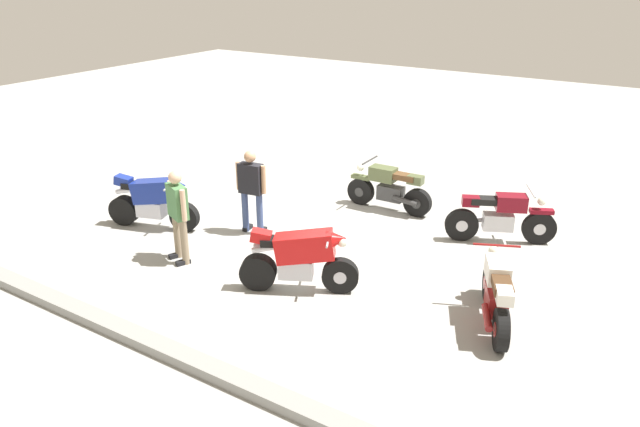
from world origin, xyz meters
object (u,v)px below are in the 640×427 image
Objects in this scene: motorcycle_red_sportbike at (299,258)px; motorcycle_olive_vintage at (389,189)px; motorcycle_blue_sportbike at (153,200)px; person_in_green_shirt at (178,210)px; motorcycle_maroon_cruiser at (501,217)px; person_in_black_shirt at (251,187)px; motorcycle_cream_vintage at (496,294)px.

motorcycle_olive_vintage is at bearing 67.65° from motorcycle_red_sportbike.
motorcycle_blue_sportbike is 1.75m from person_in_green_shirt.
motorcycle_maroon_cruiser is at bearing 153.45° from person_in_green_shirt.
motorcycle_red_sportbike is at bearing -131.86° from person_in_black_shirt.
motorcycle_blue_sportbike is 1.13× the size of person_in_black_shirt.
motorcycle_red_sportbike and motorcycle_blue_sportbike have the same top height.
motorcycle_red_sportbike is 0.94× the size of motorcycle_maroon_cruiser.
motorcycle_red_sportbike is at bearing 79.87° from motorcycle_cream_vintage.
motorcycle_red_sportbike is 4.21m from motorcycle_maroon_cruiser.
person_in_black_shirt is (2.09, -1.43, 0.37)m from motorcycle_red_sportbike.
motorcycle_maroon_cruiser is 6.01m from person_in_green_shirt.
person_in_green_shirt reaches higher than motorcycle_maroon_cruiser.
motorcycle_olive_vintage is at bearing 25.66° from motorcycle_blue_sportbike.
motorcycle_blue_sportbike reaches higher than motorcycle_maroon_cruiser.
motorcycle_maroon_cruiser is 6.83m from motorcycle_blue_sportbike.
motorcycle_olive_vintage is at bearing 177.11° from person_in_green_shirt.
motorcycle_cream_vintage is (-6.92, -0.19, -0.11)m from motorcycle_blue_sportbike.
motorcycle_maroon_cruiser is 1.05× the size of motorcycle_cream_vintage.
person_in_green_shirt is at bearing -45.15° from motorcycle_blue_sportbike.
motorcycle_cream_vintage is 1.09× the size of person_in_black_shirt.
motorcycle_olive_vintage is 4.69m from person_in_green_shirt.
person_in_green_shirt reaches higher than person_in_black_shirt.
person_in_green_shirt is at bearing 161.50° from person_in_black_shirt.
person_in_black_shirt reaches higher than motorcycle_maroon_cruiser.
motorcycle_olive_vintage is 3.10m from person_in_black_shirt.
motorcycle_cream_vintage is at bearing 135.15° from motorcycle_olive_vintage.
person_in_green_shirt reaches higher than motorcycle_olive_vintage.
motorcycle_red_sportbike is 3.09m from motorcycle_cream_vintage.
person_in_black_shirt is at bearing 53.99° from motorcycle_olive_vintage.
person_in_black_shirt is (1.76, 2.51, 0.48)m from motorcycle_olive_vintage.
person_in_black_shirt reaches higher than motorcycle_olive_vintage.
motorcycle_olive_vintage is 1.02× the size of motorcycle_blue_sportbike.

